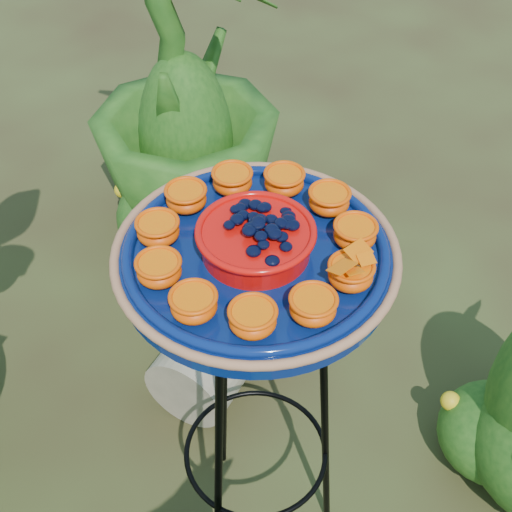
# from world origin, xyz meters

# --- Properties ---
(ground_plane) EXTENTS (20.00, 20.00, 0.00)m
(ground_plane) POSITION_xyz_m (0.00, 0.00, 0.00)
(ground_plane) COLOR #312416
(ground_plane) RESTS_ON ground
(tripod_stand) EXTENTS (0.39, 0.39, 0.82)m
(tripod_stand) POSITION_xyz_m (-0.10, -0.13, 0.50)
(tripod_stand) COLOR black
(tripod_stand) RESTS_ON ground
(feeder_dish) EXTENTS (0.54, 0.54, 0.10)m
(feeder_dish) POSITION_xyz_m (-0.10, -0.13, 0.86)
(feeder_dish) COLOR #071955
(feeder_dish) RESTS_ON tripod_stand
(driftwood_log) EXTENTS (0.69, 0.35, 0.22)m
(driftwood_log) POSITION_xyz_m (0.30, 0.24, 0.11)
(driftwood_log) COLOR tan
(driftwood_log) RESTS_ON ground
(shrub_back_right) EXTENTS (0.63, 0.63, 1.02)m
(shrub_back_right) POSITION_xyz_m (0.57, 0.69, 0.51)
(shrub_back_right) COLOR #194712
(shrub_back_right) RESTS_ON ground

